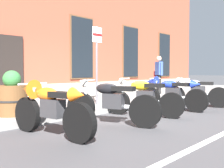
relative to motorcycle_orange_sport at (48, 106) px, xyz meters
name	(u,v)px	position (x,y,z in m)	size (l,w,h in m)	color
ground_plane	(113,112)	(2.78, 0.97, -0.55)	(140.00, 140.00, 0.00)	#38383A
sidewalk	(77,105)	(2.78, 2.55, -0.47)	(28.00, 3.16, 0.15)	slate
motorcycle_orange_sport	(48,106)	(0.00, 0.00, 0.00)	(0.62, 2.04, 1.00)	black
motorcycle_black_naked	(110,102)	(1.47, -0.14, -0.06)	(0.88, 2.12, 0.97)	black
motorcycle_yellow_naked	(143,97)	(2.83, -0.02, -0.06)	(0.81, 2.02, 0.98)	black
motorcycle_blue_sport	(170,91)	(4.29, 0.06, 0.01)	(0.62, 2.15, 1.01)	black
motorcycle_grey_naked	(196,92)	(5.53, -0.20, -0.07)	(0.85, 1.94, 0.94)	black
pedestrian_blue_top	(159,73)	(7.48, 2.46, 0.55)	(0.41, 0.61, 1.69)	black
parking_sign	(97,54)	(2.88, 1.73, 1.13)	(0.36, 0.07, 2.35)	#4C4C51
barrel_planter	(12,97)	(0.19, 1.72, 0.02)	(0.70, 0.70, 1.02)	brown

